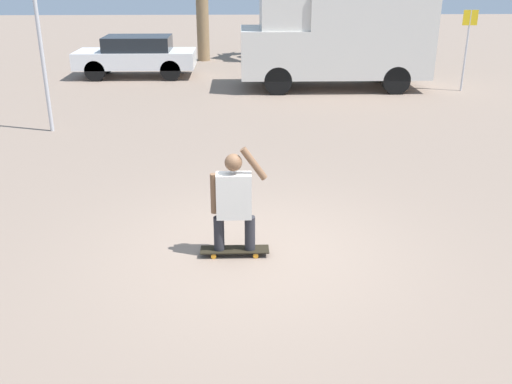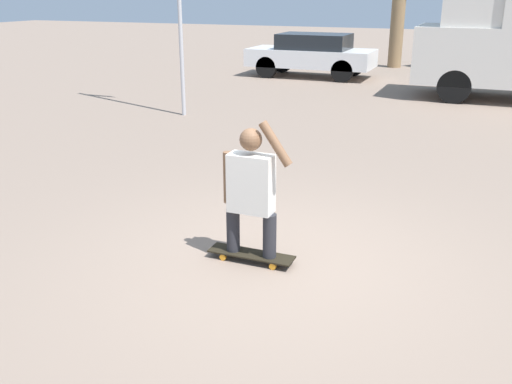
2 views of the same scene
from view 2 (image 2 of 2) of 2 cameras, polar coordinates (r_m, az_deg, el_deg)
ground_plane at (r=6.02m, az=2.53°, el=-7.06°), size 80.00×80.00×0.00m
skateboard at (r=6.02m, az=-0.48°, el=-6.27°), size 0.92×0.24×0.09m
person_skateboarder at (r=5.74m, az=-0.52°, el=0.58°), size 0.74×0.23×1.44m
parked_car_white at (r=19.22m, az=5.60°, el=13.59°), size 4.06×1.72×1.39m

